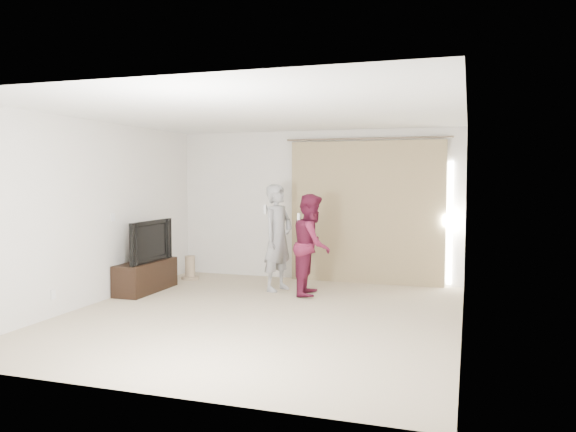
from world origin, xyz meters
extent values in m
plane|color=#C4AD93|center=(0.00, 0.00, 0.00)|extent=(5.50, 5.50, 0.00)
cube|color=silver|center=(0.00, 2.75, 1.30)|extent=(5.00, 0.04, 2.60)
cube|color=silver|center=(-2.50, 0.00, 1.30)|extent=(0.04, 5.50, 2.60)
cube|color=silver|center=(-2.48, 0.40, 1.20)|extent=(0.02, 0.08, 0.12)
cube|color=silver|center=(-2.48, -0.90, 0.30)|extent=(0.02, 0.08, 0.12)
cube|color=white|center=(0.00, 0.00, 2.60)|extent=(5.00, 5.50, 0.01)
cube|color=tan|center=(0.90, 2.68, 1.20)|extent=(2.60, 0.10, 2.40)
cylinder|color=#6F5D4C|center=(0.90, 2.68, 2.44)|extent=(2.80, 0.03, 0.03)
cube|color=silver|center=(2.26, 2.72, 1.05)|extent=(0.08, 0.04, 2.00)
cube|color=black|center=(-2.27, 0.91, 0.24)|extent=(0.43, 1.24, 0.48)
imported|color=black|center=(-2.27, 0.91, 0.80)|extent=(0.15, 1.12, 0.65)
cylinder|color=tan|center=(-2.10, 2.06, 0.03)|extent=(0.31, 0.31, 0.05)
cylinder|color=tan|center=(-2.10, 2.06, 0.23)|extent=(0.17, 0.17, 0.36)
imported|color=gray|center=(-0.32, 1.64, 0.84)|extent=(0.57, 0.71, 1.68)
cube|color=silver|center=(-0.50, 1.54, 1.29)|extent=(0.04, 0.04, 0.14)
cube|color=silver|center=(-0.50, 1.76, 1.18)|extent=(0.05, 0.05, 0.09)
imported|color=maroon|center=(0.28, 1.49, 0.77)|extent=(0.67, 0.81, 1.54)
cube|color=silver|center=(0.10, 1.39, 1.18)|extent=(0.04, 0.04, 0.14)
cube|color=silver|center=(0.10, 1.61, 1.08)|extent=(0.05, 0.05, 0.09)
camera|label=1|loc=(2.55, -6.71, 1.80)|focal=35.00mm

